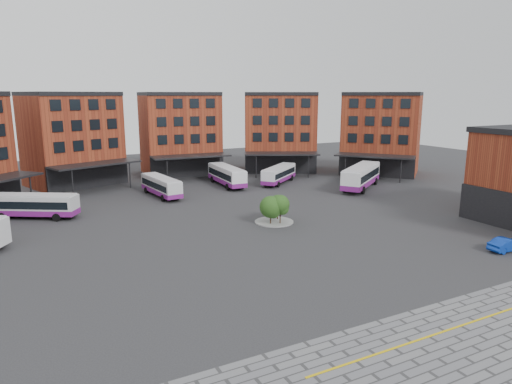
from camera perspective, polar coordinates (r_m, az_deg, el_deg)
name	(u,v)px	position (r m, az deg, el deg)	size (l,w,h in m)	color
ground	(322,258)	(41.24, 8.20, -8.18)	(160.00, 160.00, 0.00)	#28282B
yellow_line	(475,321)	(33.40, 25.74, -14.30)	(26.00, 0.15, 0.02)	gold
main_building	(151,141)	(72.15, -12.95, 6.26)	(94.14, 42.48, 14.60)	brown
tree_island	(275,207)	(50.91, 2.44, -1.90)	(4.40, 4.40, 3.34)	gray
bus_b	(33,205)	(59.10, -26.08, -1.51)	(9.92, 7.23, 2.86)	silver
bus_c	(161,186)	(66.02, -11.77, 0.76)	(3.35, 10.03, 2.77)	silver
bus_d	(227,175)	(72.42, -3.69, 2.11)	(3.11, 10.93, 3.05)	white
bus_e	(279,174)	(74.28, 2.89, 2.25)	(9.11, 7.91, 2.77)	white
bus_f	(361,176)	(71.84, 13.01, 1.93)	(11.78, 9.48, 3.49)	white
blue_car	(507,244)	(48.36, 28.87, -5.75)	(1.34, 3.83, 1.26)	#0D33AA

